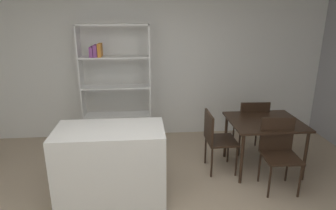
{
  "coord_description": "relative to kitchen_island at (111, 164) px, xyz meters",
  "views": [
    {
      "loc": [
        0.08,
        -2.46,
        2.18
      ],
      "look_at": [
        0.36,
        0.68,
        1.19
      ],
      "focal_mm": 30.91,
      "sensor_mm": 36.0,
      "label": 1
    }
  ],
  "objects": [
    {
      "name": "dining_chair_island_side",
      "position": [
        1.41,
        0.53,
        0.08
      ],
      "size": [
        0.41,
        0.46,
        0.87
      ],
      "rotation": [
        0.0,
        0.0,
        1.58
      ],
      "color": "black",
      "rests_on": "ground_plane"
    },
    {
      "name": "open_bookshelf",
      "position": [
        -0.07,
        1.6,
        0.62
      ],
      "size": [
        1.14,
        0.32,
        2.03
      ],
      "color": "white",
      "rests_on": "ground_plane"
    },
    {
      "name": "dining_chair_near",
      "position": [
        2.12,
        0.07,
        0.09
      ],
      "size": [
        0.46,
        0.45,
        0.92
      ],
      "rotation": [
        0.0,
        0.0,
        -0.06
      ],
      "color": "black",
      "rests_on": "ground_plane"
    },
    {
      "name": "dining_table",
      "position": [
        2.11,
        0.53,
        0.21
      ],
      "size": [
        0.99,
        0.88,
        0.74
      ],
      "color": "black",
      "rests_on": "ground_plane"
    },
    {
      "name": "dining_chair_far",
      "position": [
        2.11,
        1.0,
        0.09
      ],
      "size": [
        0.47,
        0.42,
        0.89
      ],
      "rotation": [
        0.0,
        0.0,
        3.12
      ],
      "color": "black",
      "rests_on": "ground_plane"
    },
    {
      "name": "back_partition",
      "position": [
        0.32,
        1.99,
        0.84
      ],
      "size": [
        6.88,
        0.06,
        2.6
      ],
      "primitive_type": "cube",
      "color": "white",
      "rests_on": "ground_plane"
    },
    {
      "name": "kitchen_island",
      "position": [
        0.0,
        0.0,
        0.0
      ],
      "size": [
        1.27,
        0.69,
        0.91
      ],
      "primitive_type": "cube",
      "color": "white",
      "rests_on": "ground_plane"
    }
  ]
}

